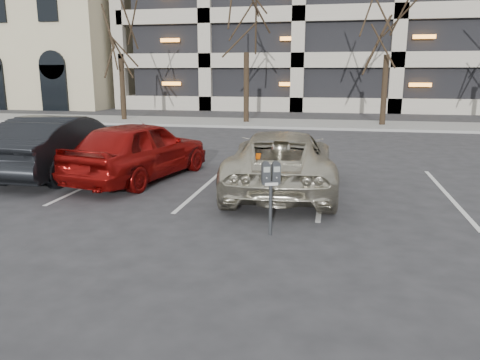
% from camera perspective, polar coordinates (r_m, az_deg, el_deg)
% --- Properties ---
extents(ground, '(140.00, 140.00, 0.00)m').
position_cam_1_polar(ground, '(9.18, 0.75, -4.13)').
color(ground, '#28282B').
rests_on(ground, ground).
extents(sidewalk, '(80.00, 4.00, 0.12)m').
position_cam_1_polar(sidewalk, '(24.82, 7.63, 6.79)').
color(sidewalk, gray).
rests_on(sidewalk, ground).
extents(stall_lines, '(16.90, 5.20, 0.00)m').
position_cam_1_polar(stall_lines, '(11.65, -3.94, -0.42)').
color(stall_lines, silver).
rests_on(stall_lines, ground).
extents(tree_a, '(3.35, 3.35, 7.62)m').
position_cam_1_polar(tree_a, '(27.37, -14.57, 18.50)').
color(tree_a, black).
rests_on(tree_a, ground).
extents(tree_b, '(3.62, 3.62, 8.23)m').
position_cam_1_polar(tree_b, '(25.26, 0.80, 20.39)').
color(tree_b, black).
rests_on(tree_b, ground).
extents(tree_c, '(3.47, 3.47, 7.88)m').
position_cam_1_polar(tree_c, '(24.92, 17.81, 19.31)').
color(tree_c, black).
rests_on(tree_c, ground).
extents(parking_meter, '(0.34, 0.22, 1.25)m').
position_cam_1_polar(parking_meter, '(7.78, 3.79, -0.01)').
color(parking_meter, black).
rests_on(parking_meter, ground).
extents(suv_silver, '(2.69, 5.21, 1.41)m').
position_cam_1_polar(suv_silver, '(10.89, 5.05, 2.35)').
color(suv_silver, '#B8B29D').
rests_on(suv_silver, ground).
extents(car_red, '(2.75, 4.81, 1.54)m').
position_cam_1_polar(car_red, '(12.25, -12.17, 3.63)').
color(car_red, maroon).
rests_on(car_red, ground).
extents(car_dark, '(1.80, 4.89, 1.60)m').
position_cam_1_polar(car_dark, '(13.41, -20.79, 3.99)').
color(car_dark, black).
rests_on(car_dark, ground).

